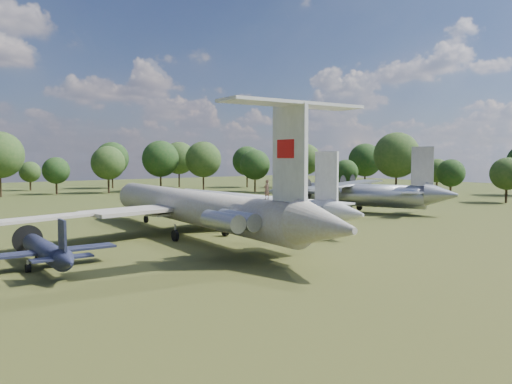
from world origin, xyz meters
TOP-DOWN VIEW (x-y plane):
  - ground at (0.00, 0.00)m, footprint 300.00×300.00m
  - il62_airliner at (1.89, -0.74)m, footprint 46.30×58.46m
  - tu104_jet at (13.56, 4.34)m, footprint 34.79×44.70m
  - an12_transport at (37.51, 6.75)m, footprint 44.44×46.52m
  - small_prop_west at (-16.71, -8.68)m, footprint 12.15×16.37m
  - person_on_il62 at (0.99, -16.11)m, footprint 0.72×0.53m

SIDE VIEW (x-z plane):
  - ground at x=0.00m, z-range 0.00..0.00m
  - small_prop_west at x=-16.71m, z-range 0.00..2.37m
  - tu104_jet at x=13.56m, z-range 0.00..4.26m
  - an12_transport at x=37.51m, z-range 0.00..4.83m
  - il62_airliner at x=1.89m, z-range 0.00..5.50m
  - person_on_il62 at x=0.99m, z-range 5.50..7.32m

